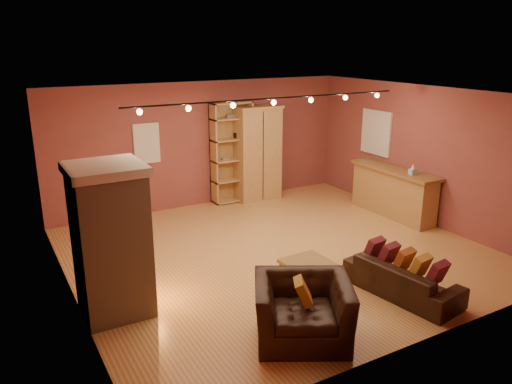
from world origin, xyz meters
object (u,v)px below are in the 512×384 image
fireplace (111,241)px  bar_counter (393,192)px  loveseat (403,272)px  coffee_table (308,266)px  armoire (257,153)px  armchair (303,301)px  bookcase (230,152)px

fireplace → bar_counter: 6.35m
fireplace → loveseat: bearing=-23.2°
fireplace → coffee_table: (2.63, -0.89, -0.63)m
fireplace → armoire: 5.59m
bar_counter → fireplace: bearing=-170.3°
armoire → coffee_table: (-1.67, -4.46, -0.69)m
armchair → coffee_table: bearing=80.7°
bookcase → armchair: (-1.80, -5.56, -0.66)m
fireplace → bookcase: (3.68, 3.73, 0.13)m
armoire → loveseat: size_ratio=1.23×
armchair → loveseat: bearing=34.9°
bar_counter → coffee_table: bar_counter is taller
armchair → coffee_table: size_ratio=2.06×
fireplace → bar_counter: (6.24, 1.07, -0.53)m
coffee_table → armoire: bearing=69.4°
loveseat → coffee_table: loveseat is taller
bar_counter → armchair: 5.24m
loveseat → armchair: 1.96m
fireplace → bookcase: size_ratio=0.91×
bookcase → armoire: 0.64m
fireplace → armchair: (1.88, -1.83, -0.53)m
fireplace → bar_counter: fireplace is taller
loveseat → armchair: armchair is taller
armoire → bar_counter: 3.22m
armoire → bar_counter: (1.94, -2.50, -0.59)m
fireplace → armchair: 2.68m
bookcase → armoire: (0.62, -0.16, -0.07)m
bookcase → loveseat: bearing=-88.5°
armoire → fireplace: bearing=-140.3°
bookcase → coffee_table: bearing=-102.8°
armoire → coffee_table: size_ratio=3.21×
armoire → armchair: 5.95m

